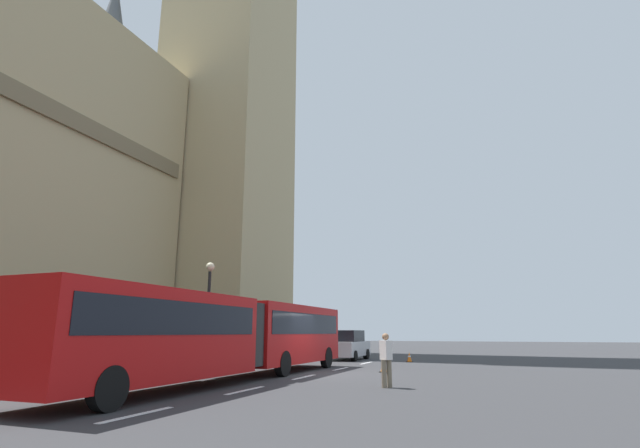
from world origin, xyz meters
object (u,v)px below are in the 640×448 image
Objects in this scene: sedan_lead at (348,345)px; street_lamp at (208,306)px; traffic_cone_west at (384,366)px; pedestrian_near_cones at (386,358)px; articulated_bus at (232,332)px; traffic_cone_middle at (409,357)px.

sedan_lead is 0.83× the size of street_lamp.
pedestrian_near_cones is at bearing -165.80° from traffic_cone_west.
traffic_cone_middle is at bearing -17.31° from articulated_bus.
articulated_bus is 10.22× the size of pedestrian_near_cones.
articulated_bus reaches higher than pedestrian_near_cones.
traffic_cone_west is at bearing -85.92° from street_lamp.
sedan_lead is at bearing -0.23° from articulated_bus.
traffic_cone_west is 7.67m from traffic_cone_middle.
traffic_cone_west is 6.00m from pedestrian_near_cones.
articulated_bus is 3.28× the size of street_lamp.
pedestrian_near_cones is (-13.46, -1.71, 0.63)m from traffic_cone_middle.
sedan_lead is 2.60× the size of pedestrian_near_cones.
articulated_bus is 5.91m from pedestrian_near_cones.
traffic_cone_west is at bearing -37.98° from articulated_bus.
pedestrian_near_cones is (-0.17, -5.85, -0.83)m from articulated_bus.
traffic_cone_middle is at bearing 7.23° from pedestrian_near_cones.
traffic_cone_west is at bearing -178.19° from traffic_cone_middle.
street_lamp reaches higher than traffic_cone_west.
pedestrian_near_cones is at bearing -158.02° from sedan_lead.
articulated_bus is 7.27m from traffic_cone_west.
street_lamp is at bearing 63.54° from pedestrian_near_cones.
sedan_lead is 7.59× the size of traffic_cone_middle.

